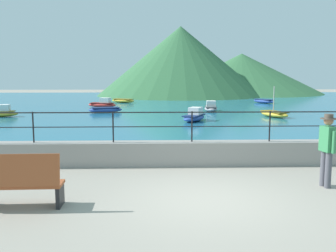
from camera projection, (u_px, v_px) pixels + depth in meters
The scene contains 15 objects.
ground_plane at pixel (206, 200), 8.14m from camera, with size 120.00×120.00×0.00m, color gray.
promenade_wall at pixel (192, 153), 11.27m from camera, with size 20.00×0.56×0.70m, color gray.
railing at pixel (192, 120), 11.13m from camera, with size 18.44×0.04×0.90m.
lake_water at pixel (167, 104), 33.73m from camera, with size 64.00×44.32×0.06m, color #236B89.
hill_main at pixel (181, 61), 47.76m from camera, with size 21.02×21.02×8.60m, color #33663D.
hill_secondary at pixel (241, 74), 53.27m from camera, with size 22.32×22.32×5.54m, color #33663D.
bench_main at pixel (18, 181), 7.57m from camera, with size 1.71×0.60×1.13m.
person_walking at pixel (327, 147), 8.98m from camera, with size 0.38×0.56×1.75m.
boat_0 at pixel (211, 108), 27.11m from camera, with size 1.14×2.38×0.76m.
boat_2 at pixel (194, 116), 21.45m from camera, with size 1.82×2.46×0.76m.
boat_3 at pixel (103, 104), 30.47m from camera, with size 2.45×1.45×0.76m.
boat_4 at pixel (123, 101), 35.36m from camera, with size 2.46×1.83×0.36m.
boat_5 at pixel (105, 110), 26.26m from camera, with size 2.46×1.48×0.36m.
boat_6 at pixel (274, 114), 23.42m from camera, with size 1.68×2.47×1.89m.
boat_7 at pixel (264, 101), 34.84m from camera, with size 1.98×2.43×0.36m.
Camera 1 is at (-1.07, -7.83, 2.66)m, focal length 40.80 mm.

